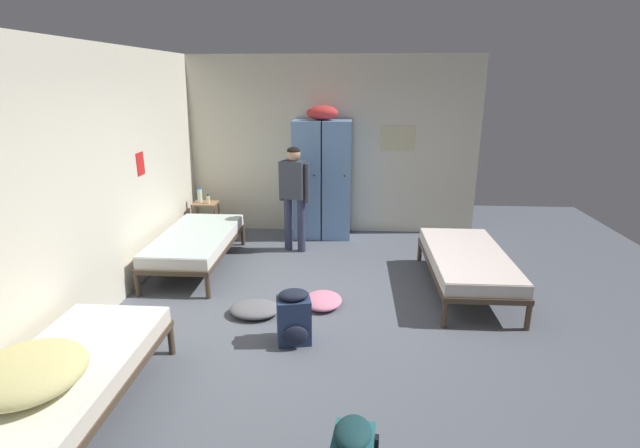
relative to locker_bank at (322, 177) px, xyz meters
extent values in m
plane|color=#565B66|center=(0.12, -2.71, -0.97)|extent=(9.58, 9.58, 0.00)
cube|color=beige|center=(0.12, 0.31, 0.44)|extent=(4.68, 0.06, 2.82)
cube|color=beige|center=(-2.19, -2.71, 0.44)|extent=(0.06, 5.98, 2.82)
cube|color=beige|center=(1.18, 0.28, 0.58)|extent=(0.55, 0.01, 0.40)
cube|color=red|center=(-2.15, -1.66, 0.48)|extent=(0.01, 0.20, 0.28)
cube|color=#6B93C6|center=(-0.23, 0.00, -0.04)|extent=(0.44, 0.52, 1.85)
cylinder|color=black|center=(-0.11, -0.27, 0.08)|extent=(0.02, 0.03, 0.02)
cube|color=#6B93C6|center=(0.23, 0.00, -0.04)|extent=(0.44, 0.52, 1.85)
cylinder|color=black|center=(0.35, -0.27, 0.08)|extent=(0.02, 0.03, 0.02)
ellipsoid|color=red|center=(0.00, 0.00, 0.99)|extent=(0.48, 0.36, 0.22)
cylinder|color=#99704C|center=(-2.03, -0.32, -0.69)|extent=(0.03, 0.03, 0.55)
cylinder|color=#99704C|center=(-1.68, -0.32, -0.69)|extent=(0.03, 0.03, 0.55)
cylinder|color=#99704C|center=(-2.03, -0.05, -0.69)|extent=(0.03, 0.03, 0.55)
cylinder|color=#99704C|center=(-1.68, -0.05, -0.69)|extent=(0.03, 0.03, 0.55)
cube|color=#99704C|center=(-1.86, -0.19, -0.78)|extent=(0.38, 0.30, 0.02)
cube|color=#99704C|center=(-1.86, -0.19, -0.41)|extent=(0.38, 0.30, 0.02)
cylinder|color=#473828|center=(-2.03, -2.38, -0.83)|extent=(0.06, 0.06, 0.28)
cylinder|color=#473828|center=(-1.19, -2.38, -0.83)|extent=(0.06, 0.06, 0.28)
cylinder|color=#473828|center=(-2.03, -0.54, -0.83)|extent=(0.06, 0.06, 0.28)
cylinder|color=#473828|center=(-1.19, -0.54, -0.83)|extent=(0.06, 0.06, 0.28)
cube|color=#473828|center=(-1.61, -1.46, -0.66)|extent=(0.90, 1.90, 0.06)
cube|color=silver|center=(-1.61, -1.46, -0.56)|extent=(0.87, 1.84, 0.14)
cube|color=silver|center=(-1.61, -1.46, -0.48)|extent=(0.86, 1.82, 0.01)
cylinder|color=#473828|center=(-2.03, -3.53, -0.83)|extent=(0.06, 0.06, 0.28)
cylinder|color=#473828|center=(-1.19, -3.53, -0.83)|extent=(0.06, 0.06, 0.28)
cube|color=#473828|center=(-1.61, -4.45, -0.66)|extent=(0.90, 1.90, 0.06)
cube|color=beige|center=(-1.61, -4.45, -0.56)|extent=(0.87, 1.84, 0.14)
cube|color=white|center=(-1.61, -4.45, -0.48)|extent=(0.86, 1.82, 0.01)
cylinder|color=#473828|center=(2.27, -1.02, -0.83)|extent=(0.06, 0.06, 0.28)
cylinder|color=#473828|center=(1.43, -1.02, -0.83)|extent=(0.06, 0.06, 0.28)
cylinder|color=#473828|center=(2.27, -2.86, -0.83)|extent=(0.06, 0.06, 0.28)
cylinder|color=#473828|center=(1.43, -2.86, -0.83)|extent=(0.06, 0.06, 0.28)
cube|color=#473828|center=(1.85, -1.94, -0.66)|extent=(0.90, 1.90, 0.06)
cube|color=silver|center=(1.85, -1.94, -0.56)|extent=(0.87, 1.84, 0.14)
cube|color=silver|center=(1.85, -1.94, -0.48)|extent=(0.86, 1.82, 0.01)
ellipsoid|color=#D1C67F|center=(-1.66, -4.73, -0.36)|extent=(0.75, 0.76, 0.24)
cylinder|color=#2D334C|center=(-0.26, -0.74, -0.57)|extent=(0.12, 0.12, 0.80)
cylinder|color=#2D334C|center=(-0.46, -0.67, -0.57)|extent=(0.12, 0.12, 0.80)
cube|color=#333842|center=(-0.36, -0.71, 0.10)|extent=(0.38, 0.29, 0.55)
cylinder|color=#333842|center=(-0.17, -0.78, 0.06)|extent=(0.08, 0.08, 0.57)
cylinder|color=#333842|center=(-0.56, -0.64, 0.06)|extent=(0.08, 0.08, 0.57)
sphere|color=tan|center=(-0.36, -0.71, 0.47)|extent=(0.20, 0.20, 0.20)
ellipsoid|color=black|center=(-0.36, -0.71, 0.52)|extent=(0.19, 0.19, 0.11)
cylinder|color=silver|center=(-1.94, -0.17, -0.30)|extent=(0.07, 0.07, 0.21)
cylinder|color=#2666B2|center=(-1.94, -0.17, -0.17)|extent=(0.04, 0.04, 0.04)
cylinder|color=beige|center=(-1.79, -0.23, -0.34)|extent=(0.05, 0.05, 0.12)
cylinder|color=black|center=(-1.79, -0.23, -0.26)|extent=(0.03, 0.03, 0.03)
ellipsoid|color=#193D42|center=(0.49, -5.01, -0.47)|extent=(0.25, 0.31, 0.10)
cube|color=navy|center=(-0.08, -3.24, -0.74)|extent=(0.36, 0.30, 0.46)
ellipsoid|color=black|center=(-0.04, -3.39, -0.82)|extent=(0.25, 0.13, 0.20)
ellipsoid|color=black|center=(-0.08, -3.24, -0.47)|extent=(0.33, 0.27, 0.10)
cube|color=black|center=(-0.19, -3.13, -0.72)|extent=(0.05, 0.03, 0.32)
cube|color=black|center=(-0.02, -3.09, -0.72)|extent=(0.05, 0.03, 0.32)
ellipsoid|color=slate|center=(-0.57, -2.72, -0.90)|extent=(0.55, 0.44, 0.13)
ellipsoid|color=pink|center=(0.16, -2.46, -0.91)|extent=(0.43, 0.50, 0.12)
camera|label=1|loc=(0.44, -7.25, 1.50)|focal=26.30mm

